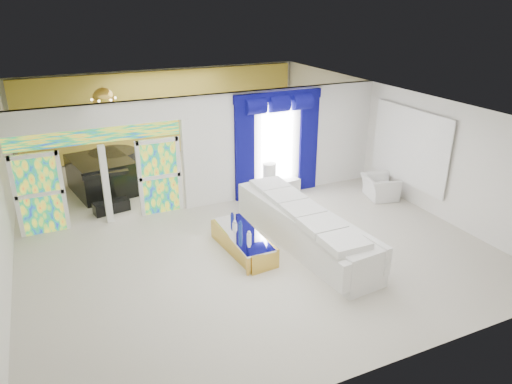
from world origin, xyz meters
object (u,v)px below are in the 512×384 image
console_table (279,188)px  grand_piano (101,175)px  armchair (380,187)px  coffee_table (243,243)px  white_sofa (303,229)px

console_table → grand_piano: bearing=152.1°
armchair → grand_piano: bearing=76.1°
coffee_table → armchair: armchair is taller
white_sofa → console_table: (0.85, 2.87, -0.21)m
grand_piano → coffee_table: bearing=-75.2°
console_table → white_sofa: bearing=-106.5°
coffee_table → grand_piano: bearing=115.3°
white_sofa → grand_piano: 6.44m
grand_piano → console_table: bearing=-38.4°
white_sofa → grand_piano: size_ratio=2.23×
white_sofa → armchair: (3.37, 1.53, -0.11)m
white_sofa → armchair: bearing=19.0°
console_table → armchair: armchair is taller
console_table → armchair: (2.52, -1.34, 0.10)m
white_sofa → coffee_table: 1.40m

